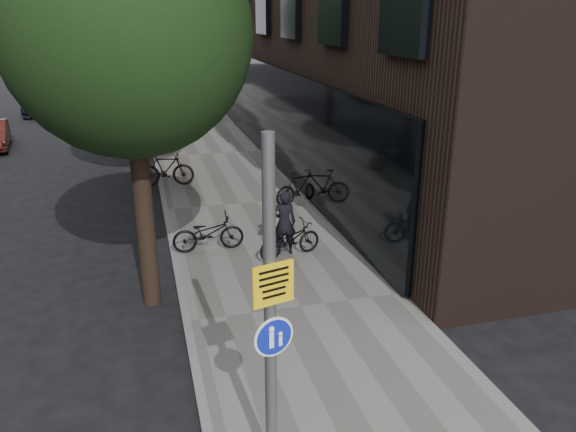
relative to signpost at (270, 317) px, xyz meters
name	(u,v)px	position (x,y,z in m)	size (l,w,h in m)	color
ground	(348,425)	(1.28, 0.62, -2.33)	(120.00, 120.00, 0.00)	black
sidewalk	(240,205)	(1.53, 10.62, -2.27)	(4.50, 60.00, 0.12)	slate
curb_edge	(166,211)	(-0.72, 10.62, -2.26)	(0.15, 60.00, 0.13)	slate
street_tree_near	(133,44)	(-1.25, 5.26, 2.78)	(4.40, 4.40, 7.50)	black
street_tree_mid	(131,30)	(-1.25, 13.76, 2.79)	(5.00, 5.00, 7.80)	black
street_tree_far	(130,24)	(-1.25, 22.76, 2.79)	(5.00, 5.00, 7.80)	black
signpost	(270,317)	(0.00, 0.00, 0.00)	(0.50, 0.15, 4.37)	#595B5E
pedestrian	(284,223)	(1.89, 6.59, -1.42)	(0.57, 0.38, 1.58)	black
parked_bike_facade_near	(290,240)	(1.96, 6.37, -1.78)	(0.57, 1.63, 0.85)	black
parked_bike_facade_far	(300,188)	(3.28, 10.06, -1.68)	(0.49, 1.74, 1.04)	black
parked_bike_curb_near	(208,233)	(0.14, 7.24, -1.75)	(0.61, 1.74, 0.91)	black
parked_bike_curb_far	(166,169)	(-0.52, 13.13, -1.65)	(0.53, 1.86, 1.12)	black
parked_car_far	(39,103)	(-6.79, 30.27, -1.69)	(1.78, 4.37, 1.27)	black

